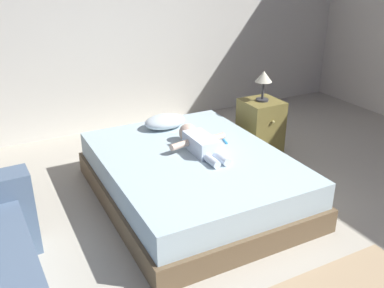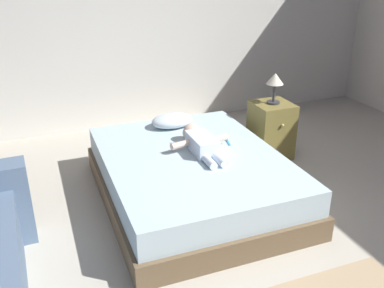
% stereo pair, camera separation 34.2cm
% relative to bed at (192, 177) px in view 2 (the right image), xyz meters
% --- Properties ---
extents(ground_plane, '(8.00, 8.00, 0.00)m').
position_rel_bed_xyz_m(ground_plane, '(0.20, -1.08, -0.20)').
color(ground_plane, '#B2AB9B').
extents(wall_behind_bed, '(8.00, 0.12, 2.86)m').
position_rel_bed_xyz_m(wall_behind_bed, '(0.20, 1.92, 1.23)').
color(wall_behind_bed, silver).
rests_on(wall_behind_bed, ground_plane).
extents(bed, '(1.45, 1.87, 0.40)m').
position_rel_bed_xyz_m(bed, '(0.00, 0.00, 0.00)').
color(bed, brown).
rests_on(bed, ground_plane).
extents(pillow, '(0.40, 0.26, 0.13)m').
position_rel_bed_xyz_m(pillow, '(0.05, 0.65, 0.27)').
color(pillow, silver).
rests_on(pillow, bed).
extents(baby, '(0.52, 0.67, 0.16)m').
position_rel_bed_xyz_m(baby, '(0.10, 0.08, 0.27)').
color(baby, white).
rests_on(baby, bed).
extents(toothbrush, '(0.05, 0.16, 0.02)m').
position_rel_bed_xyz_m(toothbrush, '(0.39, 0.14, 0.21)').
color(toothbrush, '#2A91EA').
rests_on(toothbrush, bed).
extents(nightstand, '(0.37, 0.40, 0.57)m').
position_rel_bed_xyz_m(nightstand, '(1.04, 0.49, 0.09)').
color(nightstand, olive).
rests_on(nightstand, ground_plane).
extents(lamp, '(0.17, 0.17, 0.30)m').
position_rel_bed_xyz_m(lamp, '(1.04, 0.49, 0.59)').
color(lamp, '#333338').
rests_on(lamp, nightstand).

